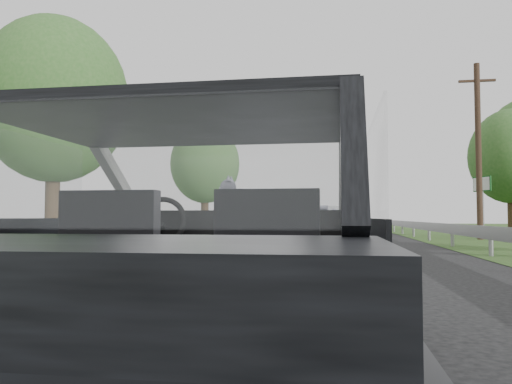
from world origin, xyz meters
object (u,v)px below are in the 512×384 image
(subject_car, at_px, (207,258))
(other_car, at_px, (329,222))
(cat, at_px, (262,199))
(highway_sign, at_px, (483,208))
(utility_pole, at_px, (478,151))

(subject_car, height_order, other_car, subject_car)
(other_car, bearing_deg, cat, -91.06)
(subject_car, relative_size, cat, 7.24)
(highway_sign, distance_m, utility_pole, 2.50)
(subject_car, relative_size, other_car, 0.91)
(cat, height_order, other_car, other_car)
(cat, relative_size, highway_sign, 0.20)
(highway_sign, bearing_deg, cat, -133.68)
(highway_sign, bearing_deg, other_car, 155.58)
(subject_car, distance_m, cat, 0.78)
(highway_sign, bearing_deg, utility_pole, -137.58)
(other_car, bearing_deg, utility_pole, -6.96)
(other_car, xyz_separation_m, utility_pole, (6.22, -0.72, 3.00))
(subject_car, bearing_deg, utility_pole, 70.83)
(cat, bearing_deg, highway_sign, 77.94)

